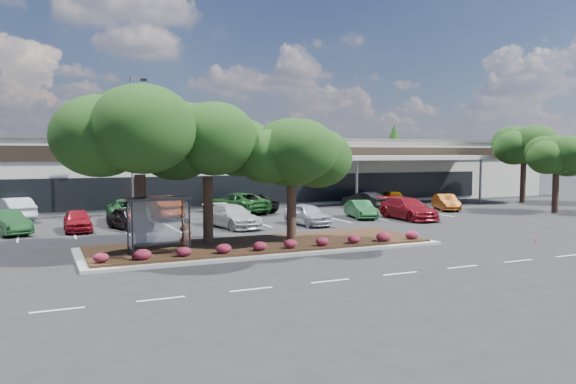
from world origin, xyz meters
name	(u,v)px	position (x,y,z in m)	size (l,w,h in m)	color
ground	(335,258)	(0.00, 0.00, 0.00)	(160.00, 160.00, 0.00)	black
retail_store	(172,170)	(0.06, 33.91, 3.15)	(80.40, 25.20, 6.25)	beige
landscape_island	(262,245)	(-2.00, 4.00, 0.12)	(18.00, 6.00, 0.26)	#9A9A95
lane_markings	(252,230)	(-0.14, 10.42, 0.01)	(33.12, 20.06, 0.01)	silver
shrub_row	(279,244)	(-2.00, 1.90, 0.51)	(17.00, 0.80, 0.50)	maroon
bus_shelter	(158,209)	(-7.50, 2.95, 2.31)	(2.75, 1.55, 2.59)	black
island_tree_west	(140,167)	(-8.00, 4.50, 4.21)	(7.20, 7.20, 7.89)	#183510
island_tree_mid	(208,171)	(-4.50, 5.20, 3.92)	(6.60, 6.60, 7.32)	#183510
island_tree_east	(291,179)	(-0.50, 3.70, 3.51)	(5.80, 5.80, 6.50)	#183510
tree_east_near	(556,173)	(26.00, 10.00, 3.25)	(5.60, 5.60, 6.51)	#183510
tree_east_far	(523,164)	(31.00, 18.00, 3.81)	(6.40, 6.40, 7.62)	#183510
conifer_north_east	(394,155)	(34.00, 44.00, 4.50)	(3.96, 3.96, 9.00)	#183510
person_waiting	(186,234)	(-6.11, 3.37, 1.03)	(0.56, 0.37, 1.54)	#594C47
light_pole	(133,155)	(-5.84, 20.18, 4.66)	(1.43, 0.59, 10.47)	#9A9A95
survey_stake	(535,246)	(7.92, -4.26, 0.67)	(0.07, 0.14, 1.03)	#9E8453
car_0	(6,222)	(-14.18, 14.69, 0.73)	(1.54, 4.41, 1.45)	#19421E
car_1	(77,220)	(-10.20, 14.39, 0.68)	(1.61, 4.01, 1.37)	maroon
car_2	(130,218)	(-7.11, 13.94, 0.72)	(1.69, 4.21, 1.43)	black
car_3	(232,216)	(-0.91, 12.00, 0.75)	(2.09, 5.14, 1.49)	#B9B9B9
car_5	(307,214)	(4.11, 11.17, 0.72)	(1.71, 4.25, 1.45)	#AEB2B9
car_6	(361,209)	(9.49, 13.14, 0.66)	(1.40, 4.02, 1.33)	#164620
car_7	(408,209)	(12.26, 11.04, 0.79)	(2.21, 5.43, 1.58)	maroon
car_8	(446,202)	(19.14, 15.13, 0.68)	(1.44, 4.12, 1.36)	#6E330B
car_9	(14,209)	(-13.93, 21.82, 0.83)	(1.77, 5.07, 1.67)	#B5B9C2
car_10	(127,210)	(-6.67, 18.11, 0.82)	(2.73, 5.93, 1.65)	#1D5729
car_11	(159,207)	(-4.30, 18.70, 0.86)	(1.83, 5.23, 1.72)	maroon
car_12	(236,203)	(2.08, 19.86, 0.85)	(2.82, 6.11, 1.70)	#184519
car_13	(245,202)	(3.06, 20.61, 0.83)	(2.75, 5.96, 1.66)	black
car_15	(364,200)	(13.67, 19.32, 0.71)	(1.51, 4.32, 1.42)	black
car_16	(365,197)	(15.14, 21.60, 0.76)	(1.79, 4.46, 1.52)	navy
car_17	(391,198)	(17.65, 21.05, 0.69)	(1.64, 4.07, 1.39)	#7B4505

